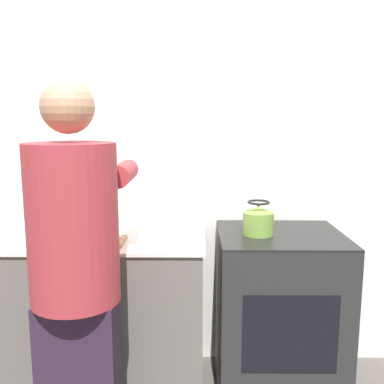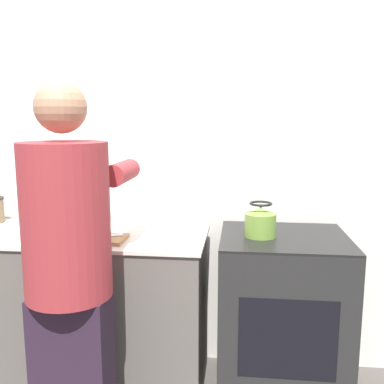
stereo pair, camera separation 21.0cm
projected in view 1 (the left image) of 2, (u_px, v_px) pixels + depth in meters
The scene contains 8 objects.
wall_back at pixel (138, 152), 2.53m from camera, with size 8.00×0.05×2.60m.
counter at pixel (64, 316), 2.31m from camera, with size 1.52×0.58×0.89m.
oven at pixel (278, 314), 2.31m from camera, with size 0.65×0.59×0.90m.
person at pixel (76, 271), 1.73m from camera, with size 0.40×0.64×1.64m.
cutting_board at pixel (92, 241), 2.11m from camera, with size 0.32×0.19×0.02m.
knife at pixel (99, 238), 2.11m from camera, with size 0.21×0.09×0.01m.
kettle at pixel (258, 221), 2.20m from camera, with size 0.16×0.16×0.18m.
bowl_prep at pixel (37, 227), 2.28m from camera, with size 0.19×0.19×0.07m.
Camera 1 is at (0.35, -1.88, 1.49)m, focal length 40.00 mm.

